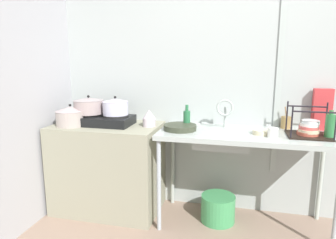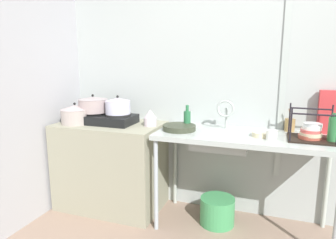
% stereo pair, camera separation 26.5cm
% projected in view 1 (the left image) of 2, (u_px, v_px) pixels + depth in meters
% --- Properties ---
extents(wall_back, '(4.65, 0.10, 2.70)m').
position_uv_depth(wall_back, '(267.00, 67.00, 2.70)').
color(wall_back, '#A6AEAB').
rests_on(wall_back, ground).
extents(wall_metal_strip, '(0.05, 0.01, 2.16)m').
position_uv_depth(wall_metal_strip, '(281.00, 51.00, 2.60)').
color(wall_metal_strip, '#A8B2AD').
extents(counter_concrete, '(0.97, 0.59, 0.83)m').
position_uv_depth(counter_concrete, '(108.00, 167.00, 2.89)').
color(counter_concrete, gray).
rests_on(counter_concrete, ground).
extents(counter_sink, '(1.42, 0.59, 0.83)m').
position_uv_depth(counter_sink, '(245.00, 140.00, 2.53)').
color(counter_sink, '#A8B2AD').
rests_on(counter_sink, ground).
extents(stove, '(0.55, 0.31, 0.10)m').
position_uv_depth(stove, '(103.00, 120.00, 2.80)').
color(stove, black).
rests_on(stove, counter_concrete).
extents(pot_on_left_burner, '(0.28, 0.28, 0.17)m').
position_uv_depth(pot_on_left_burner, '(89.00, 106.00, 2.81)').
color(pot_on_left_burner, '#A18F8D').
rests_on(pot_on_left_burner, stove).
extents(pot_on_right_burner, '(0.23, 0.23, 0.17)m').
position_uv_depth(pot_on_right_burner, '(115.00, 107.00, 2.75)').
color(pot_on_right_burner, silver).
rests_on(pot_on_right_burner, stove).
extents(pot_beside_stove, '(0.26, 0.26, 0.20)m').
position_uv_depth(pot_beside_stove, '(71.00, 116.00, 2.75)').
color(pot_beside_stove, '#A79B94').
rests_on(pot_beside_stove, counter_concrete).
extents(percolator, '(0.12, 0.12, 0.15)m').
position_uv_depth(percolator, '(149.00, 118.00, 2.73)').
color(percolator, silver).
rests_on(percolator, counter_concrete).
extents(sink_basin, '(0.45, 0.33, 0.12)m').
position_uv_depth(sink_basin, '(222.00, 139.00, 2.54)').
color(sink_basin, '#A8B2AD').
rests_on(sink_basin, counter_sink).
extents(faucet, '(0.15, 0.08, 0.26)m').
position_uv_depth(faucet, '(225.00, 109.00, 2.62)').
color(faucet, '#A8B2AD').
rests_on(faucet, counter_sink).
extents(frying_pan, '(0.28, 0.28, 0.04)m').
position_uv_depth(frying_pan, '(180.00, 127.00, 2.60)').
color(frying_pan, '#353A2B').
rests_on(frying_pan, counter_sink).
extents(dish_rack, '(0.32, 0.29, 0.25)m').
position_uv_depth(dish_rack, '(309.00, 130.00, 2.38)').
color(dish_rack, black).
rests_on(dish_rack, counter_sink).
extents(cup_by_rack, '(0.08, 0.08, 0.08)m').
position_uv_depth(cup_by_rack, '(273.00, 133.00, 2.35)').
color(cup_by_rack, white).
rests_on(cup_by_rack, counter_sink).
extents(small_bowl_on_drainboard, '(0.14, 0.14, 0.04)m').
position_uv_depth(small_bowl_on_drainboard, '(262.00, 132.00, 2.45)').
color(small_bowl_on_drainboard, beige).
rests_on(small_bowl_on_drainboard, counter_sink).
extents(bottle_by_sink, '(0.06, 0.06, 0.20)m').
position_uv_depth(bottle_by_sink, '(187.00, 118.00, 2.68)').
color(bottle_by_sink, '#27693F').
rests_on(bottle_by_sink, counter_sink).
extents(bottle_by_rack, '(0.07, 0.07, 0.22)m').
position_uv_depth(bottle_by_rack, '(330.00, 126.00, 2.31)').
color(bottle_by_rack, '#2F733D').
rests_on(bottle_by_rack, counter_sink).
extents(cereal_box, '(0.15, 0.06, 0.35)m').
position_uv_depth(cereal_box, '(322.00, 110.00, 2.57)').
color(cereal_box, '#C03235').
rests_on(cereal_box, counter_sink).
extents(utensil_jar, '(0.08, 0.08, 0.19)m').
position_uv_depth(utensil_jar, '(286.00, 122.00, 2.65)').
color(utensil_jar, '#9B7A44').
rests_on(utensil_jar, counter_sink).
extents(bucket_on_floor, '(0.30, 0.30, 0.24)m').
position_uv_depth(bucket_on_floor, '(218.00, 208.00, 2.70)').
color(bucket_on_floor, '#3F9657').
rests_on(bucket_on_floor, ground).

